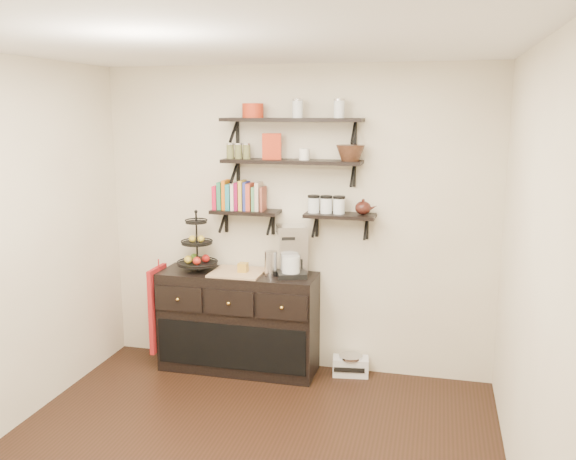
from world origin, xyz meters
The scene contains 21 objects.
ceiling centered at (0.00, 0.00, 2.70)m, with size 3.50×3.50×0.02m, color white.
back_wall centered at (0.00, 1.75, 1.35)m, with size 3.50×0.02×2.70m, color #EFE8CA.
right_wall centered at (1.75, 0.00, 1.35)m, with size 0.02×3.50×2.70m, color #EFE8CA.
shelf_top centered at (0.00, 1.62, 2.23)m, with size 1.20×0.27×0.23m.
shelf_mid centered at (0.00, 1.62, 1.88)m, with size 1.20×0.27×0.23m.
shelf_low_left centered at (-0.42, 1.63, 1.43)m, with size 0.60×0.25×0.23m.
shelf_low_right centered at (0.42, 1.63, 1.43)m, with size 0.60×0.25×0.23m.
cookbooks centered at (-0.47, 1.63, 1.57)m, with size 0.43×0.15×0.26m.
glass_canisters centered at (0.30, 1.63, 1.51)m, with size 0.32×0.10×0.13m.
sideboard centered at (-0.47, 1.51, 0.45)m, with size 1.40×0.50×0.92m.
fruit_stand centered at (-0.84, 1.52, 1.08)m, with size 0.36×0.36×0.53m.
candle centered at (-0.42, 1.51, 0.96)m, with size 0.08×0.08×0.08m, color #AD8127.
coffee_maker centered at (0.02, 1.55, 1.11)m, with size 0.31×0.31×0.45m.
thermal_carafe centered at (-0.16, 1.49, 1.01)m, with size 0.11×0.11×0.22m, color silver.
apron centered at (-1.20, 1.41, 0.55)m, with size 0.04×0.33×0.77m, color maroon.
radio centered at (0.54, 1.62, 0.09)m, with size 0.33×0.23×0.19m.
recipe_box centered at (-0.18, 1.61, 2.01)m, with size 0.16×0.06×0.22m, color #B02D14.
walnut_bowl centered at (0.50, 1.61, 1.96)m, with size 0.24×0.24×0.13m, color black, non-canonical shape.
ramekins centered at (0.11, 1.61, 1.95)m, with size 0.09×0.09×0.10m, color white.
teapot centered at (0.61, 1.63, 1.52)m, with size 0.18×0.14×0.14m, color #34140F, non-canonical shape.
red_pot centered at (-0.34, 1.61, 2.31)m, with size 0.18×0.18×0.12m, color #B02D14.
Camera 1 is at (1.22, -3.42, 2.31)m, focal length 38.00 mm.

